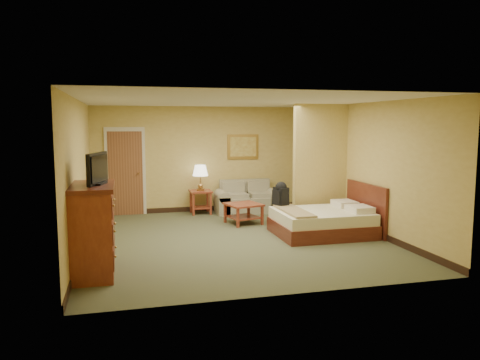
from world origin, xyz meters
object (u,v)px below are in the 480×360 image
object	(u,v)px
bed	(325,221)
dresser	(92,229)
coffee_table	(243,209)
loveseat	(247,202)

from	to	relation	value
bed	dresser	bearing A→B (deg)	-161.74
coffee_table	loveseat	bearing A→B (deg)	71.50
dresser	coffee_table	bearing A→B (deg)	43.04
dresser	bed	bearing A→B (deg)	18.26
coffee_table	dresser	world-z (taller)	dresser
loveseat	bed	bearing A→B (deg)	-71.86
loveseat	dresser	distance (m)	5.35
loveseat	coffee_table	size ratio (longest dim) A/B	1.85
loveseat	bed	xyz separation A→B (m)	(0.87, -2.67, 0.01)
bed	coffee_table	bearing A→B (deg)	133.48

